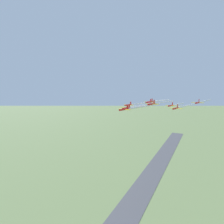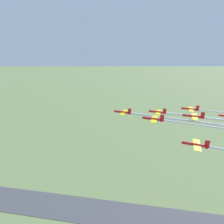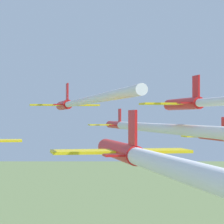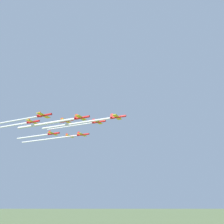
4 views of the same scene
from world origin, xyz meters
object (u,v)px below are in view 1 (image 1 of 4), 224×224
(jet_0, at_px, (124,109))
(jet_1, at_px, (152,104))
(jet_8, at_px, (149,102))
(jet_3, at_px, (176,108))
(jet_2, at_px, (127,108))
(jet_5, at_px, (128,105))
(jet_7, at_px, (171,106))
(jet_6, at_px, (198,103))
(jet_4, at_px, (150,102))

(jet_0, relative_size, jet_1, 1.00)
(jet_0, bearing_deg, jet_8, -78.91)
(jet_1, relative_size, jet_3, 1.00)
(jet_1, distance_m, jet_2, 22.36)
(jet_5, relative_size, jet_7, 1.00)
(jet_1, xyz_separation_m, jet_7, (-14.25, -34.42, -3.95))
(jet_1, xyz_separation_m, jet_5, (23.25, -29.79, -3.96))
(jet_1, bearing_deg, jet_6, -120.47)
(jet_6, bearing_deg, jet_1, 59.53)
(jet_7, bearing_deg, jet_8, -0.00)
(jet_6, bearing_deg, jet_4, 29.54)
(jet_1, bearing_deg, jet_8, -59.53)
(jet_6, bearing_deg, jet_7, 0.00)
(jet_3, xyz_separation_m, jet_8, (23.25, -29.79, 2.19))
(jet_4, bearing_deg, jet_2, 59.53)
(jet_4, distance_m, jet_5, 22.23)
(jet_6, distance_m, jet_7, 22.23)
(jet_1, bearing_deg, jet_5, -29.54)
(jet_0, relative_size, jet_4, 1.00)
(jet_3, bearing_deg, jet_6, -120.47)
(jet_1, bearing_deg, jet_2, -0.00)
(jet_0, height_order, jet_1, jet_1)
(jet_6, bearing_deg, jet_2, 40.36)
(jet_4, xyz_separation_m, jet_7, (-17.25, -13.02, -3.73))
(jet_2, relative_size, jet_5, 1.00)
(jet_5, xyz_separation_m, jet_8, (-17.25, -13.02, 2.17))
(jet_6, bearing_deg, jet_8, 0.00)
(jet_7, bearing_deg, jet_5, 29.54)
(jet_2, bearing_deg, jet_3, -150.46)
(jet_0, distance_m, jet_5, 43.24)
(jet_3, height_order, jet_8, jet_8)
(jet_1, distance_m, jet_5, 37.99)
(jet_2, xyz_separation_m, jet_5, (3.00, -21.40, 0.46))
(jet_4, bearing_deg, jet_8, -59.53)
(jet_1, xyz_separation_m, jet_3, (-17.25, -13.02, -3.99))
(jet_0, xyz_separation_m, jet_5, (6.00, -42.81, -0.94))
(jet_5, xyz_separation_m, jet_6, (-57.75, 3.74, 3.72))
(jet_2, relative_size, jet_8, 1.00)
(jet_3, bearing_deg, jet_7, -59.53)
(jet_0, bearing_deg, jet_7, -101.09)
(jet_6, height_order, jet_7, jet_6)
(jet_5, bearing_deg, jet_2, 120.47)
(jet_2, xyz_separation_m, jet_3, (-37.50, -4.64, 0.44))
(jet_2, xyz_separation_m, jet_6, (-54.75, -17.66, 4.19))
(jet_4, relative_size, jet_6, 1.00)
(jet_4, distance_m, jet_7, 21.93)
(jet_0, bearing_deg, jet_6, -120.47)
(jet_4, bearing_deg, jet_3, 180.00)
(jet_0, xyz_separation_m, jet_3, (-34.50, -26.04, -0.96))
(jet_1, xyz_separation_m, jet_6, (-34.50, -26.04, -0.24))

